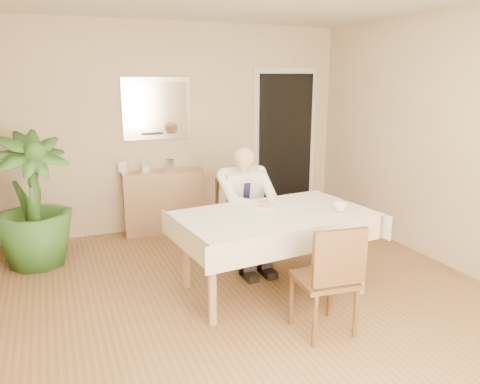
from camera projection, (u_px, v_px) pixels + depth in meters
name	position (u px, v px, depth m)	size (l,w,h in m)	color
room	(257.00, 159.00, 3.72)	(5.00, 5.02, 2.60)	brown
doorway	(285.00, 145.00, 6.58)	(0.96, 0.07, 2.10)	silver
mirror	(157.00, 109.00, 5.79)	(0.86, 0.04, 0.76)	silver
dining_table	(274.00, 222.00, 4.21)	(1.82, 1.19, 0.75)	#9D7953
chair_far	(237.00, 213.00, 5.04)	(0.46, 0.46, 0.90)	#492F19
chair_near	(330.00, 275.00, 3.49)	(0.46, 0.46, 0.89)	#492F19
seated_man	(248.00, 203.00, 4.74)	(0.48, 0.72, 1.24)	white
plate	(264.00, 206.00, 4.38)	(0.26, 0.26, 0.02)	white
food	(264.00, 203.00, 4.38)	(0.14, 0.14, 0.06)	olive
knife	(271.00, 205.00, 4.34)	(0.01, 0.01, 0.13)	silver
fork	(263.00, 206.00, 4.31)	(0.01, 0.01, 0.13)	silver
coffee_mug	(340.00, 206.00, 4.23)	(0.12, 0.12, 0.10)	white
sideboard	(164.00, 201.00, 5.93)	(0.99, 0.34, 0.79)	#9D7953
photo_frame_left	(122.00, 167.00, 5.71)	(0.10, 0.02, 0.14)	silver
photo_frame_center	(146.00, 166.00, 5.77)	(0.10, 0.02, 0.14)	silver
photo_frame_right	(169.00, 164.00, 5.89)	(0.10, 0.02, 0.14)	silver
potted_palm	(32.00, 200.00, 4.80)	(0.78, 0.78, 1.40)	#29541E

